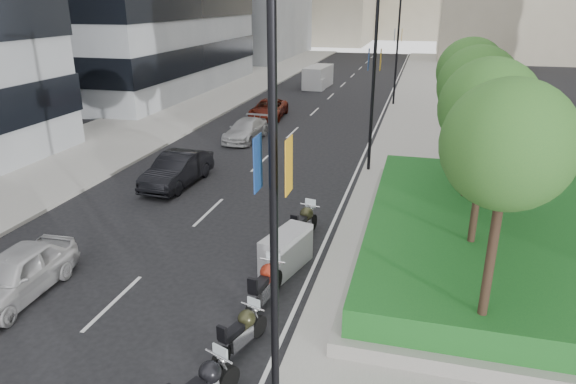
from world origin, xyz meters
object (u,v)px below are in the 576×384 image
(car_a, at_px, (16,274))
(car_b, at_px, (177,170))
(lamp_post_0, at_px, (265,193))
(lamp_post_1, at_px, (371,71))
(car_c, at_px, (246,130))
(motorcycle_3, at_px, (241,332))
(motorcycle_5, at_px, (286,251))
(car_d, at_px, (269,109))
(motorcycle_6, at_px, (304,223))
(lamp_post_2, at_px, (396,42))
(motorcycle_4, at_px, (265,285))
(delivery_van, at_px, (318,78))

(car_a, bearing_deg, car_b, 86.77)
(lamp_post_0, xyz_separation_m, lamp_post_1, (0.00, 17.00, 0.00))
(car_c, bearing_deg, motorcycle_3, -67.93)
(lamp_post_0, bearing_deg, motorcycle_5, 101.72)
(car_c, distance_m, car_d, 6.46)
(lamp_post_1, height_order, motorcycle_6, lamp_post_1)
(motorcycle_3, bearing_deg, motorcycle_5, 18.22)
(lamp_post_0, bearing_deg, lamp_post_1, 90.00)
(motorcycle_5, relative_size, car_a, 0.53)
(motorcycle_3, relative_size, car_a, 0.48)
(motorcycle_6, distance_m, car_b, 8.23)
(motorcycle_6, height_order, car_d, car_d)
(lamp_post_0, height_order, motorcycle_6, lamp_post_0)
(motorcycle_3, bearing_deg, lamp_post_2, 15.81)
(car_d, bearing_deg, car_c, -90.04)
(motorcycle_5, distance_m, motorcycle_6, 2.35)
(car_c, bearing_deg, motorcycle_6, -59.27)
(lamp_post_0, relative_size, motorcycle_3, 4.40)
(lamp_post_2, distance_m, motorcycle_3, 33.44)
(lamp_post_0, distance_m, car_a, 9.91)
(car_c, bearing_deg, motorcycle_4, -65.92)
(lamp_post_2, xyz_separation_m, car_a, (-8.53, -32.41, -4.34))
(motorcycle_5, height_order, car_b, car_b)
(motorcycle_5, bearing_deg, lamp_post_0, -152.88)
(car_d, bearing_deg, motorcycle_4, -77.59)
(car_d, bearing_deg, motorcycle_5, -75.94)
(car_c, bearing_deg, lamp_post_0, -66.45)
(motorcycle_6, xyz_separation_m, car_c, (-6.73, 12.86, 0.02))
(car_b, bearing_deg, motorcycle_3, -53.99)
(lamp_post_2, height_order, motorcycle_4, lamp_post_2)
(lamp_post_2, distance_m, motorcycle_5, 29.15)
(motorcycle_5, height_order, car_a, car_a)
(motorcycle_6, bearing_deg, motorcycle_3, -168.69)
(car_a, distance_m, car_b, 10.13)
(lamp_post_0, height_order, lamp_post_1, same)
(car_a, bearing_deg, motorcycle_6, 37.16)
(motorcycle_3, xyz_separation_m, car_b, (-7.08, 10.84, 0.20))
(car_d, bearing_deg, car_a, -94.42)
(lamp_post_1, xyz_separation_m, delivery_van, (-7.80, 25.46, -4.10))
(lamp_post_1, xyz_separation_m, car_a, (-8.53, -14.41, -4.34))
(lamp_post_2, bearing_deg, car_a, -104.74)
(car_d, bearing_deg, delivery_van, 83.15)
(car_a, bearing_deg, lamp_post_2, 72.98)
(motorcycle_4, height_order, motorcycle_6, motorcycle_4)
(car_a, relative_size, car_b, 0.92)
(motorcycle_3, relative_size, car_b, 0.44)
(lamp_post_1, height_order, motorcycle_4, lamp_post_1)
(lamp_post_0, xyz_separation_m, motorcycle_3, (-1.27, 1.89, -4.50))
(motorcycle_4, xyz_separation_m, motorcycle_5, (0.04, 2.16, 0.01))
(car_a, bearing_deg, car_c, 86.08)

